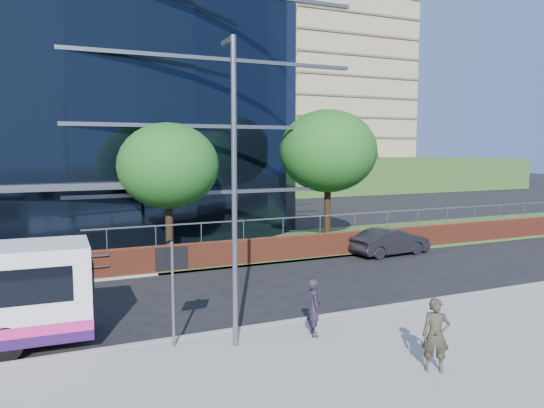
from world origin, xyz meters
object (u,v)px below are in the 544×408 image
street_sign (172,272)px  tree_dist_f (362,157)px  tree_far_d (328,151)px  parked_car (390,242)px  tree_far_c (168,166)px  tree_dist_e (252,156)px  streetlight_east (234,184)px  pedestrian_b (436,335)px  pedestrian (314,307)px

street_sign → tree_dist_f: tree_dist_f is taller
tree_far_d → parked_car: size_ratio=1.81×
street_sign → tree_far_c: 11.14m
tree_dist_e → tree_dist_f: bearing=7.1°
street_sign → streetlight_east: bearing=-21.4°
streetlight_east → pedestrian_b: (3.68, -3.47, -3.43)m
tree_dist_e → parked_car: (-6.42, -33.55, -3.86)m
tree_far_c → tree_far_d: 9.08m
tree_far_c → tree_far_d: (9.00, 1.00, 0.65)m
streetlight_east → parked_car: (11.58, 8.63, -3.76)m
tree_far_c → streetlight_east: size_ratio=0.81×
tree_dist_e → parked_car: 34.37m
tree_far_c → parked_car: bearing=-13.5°
tree_dist_f → parked_car: 42.18m
tree_far_c → pedestrian_b: tree_far_c is taller
tree_dist_f → tree_far_d: bearing=-126.9°
pedestrian → pedestrian_b: (1.41, -3.26, 0.06)m
tree_dist_e → streetlight_east: 45.85m
tree_dist_e → pedestrian: tree_dist_e is taller
pedestrian → pedestrian_b: size_ratio=0.93×
pedestrian_b → tree_dist_e: bearing=108.2°
tree_far_d → tree_dist_f: bearing=53.1°
tree_far_d → pedestrian: bearing=-122.0°
street_sign → streetlight_east: size_ratio=0.35×
tree_far_c → tree_far_d: tree_far_d is taller
tree_dist_f → parked_car: (-22.42, -35.55, -3.53)m
parked_car → tree_far_c: bearing=71.7°
tree_far_c → pedestrian_b: (2.68, -14.65, -3.52)m
tree_far_c → tree_dist_f: bearing=45.0°
tree_dist_e → parked_car: bearing=-100.8°
streetlight_east → pedestrian: streetlight_east is taller
tree_dist_e → streetlight_east: size_ratio=0.81×
tree_far_c → tree_dist_e: 35.36m
tree_dist_f → pedestrian_b: bearing=-122.5°
tree_far_d → streetlight_east: 15.77m
tree_dist_e → tree_dist_f: 16.13m
tree_dist_e → streetlight_east: streetlight_east is taller
pedestrian_b → pedestrian: bearing=149.1°
tree_dist_f → pedestrian: (-31.74, -44.39, -3.26)m
tree_dist_f → pedestrian: tree_dist_f is taller
tree_dist_f → tree_dist_e: bearing=-172.9°
tree_far_d → streetlight_east: bearing=-129.4°
tree_far_c → tree_dist_f: 46.67m
streetlight_east → parked_car: streetlight_east is taller
pedestrian_b → tree_far_d: bearing=103.6°
tree_far_d → tree_dist_e: 31.06m
street_sign → tree_far_c: bearing=76.7°
streetlight_east → tree_far_c: bearing=84.9°
parked_car → pedestrian: 12.84m
tree_far_d → parked_car: bearing=-66.0°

